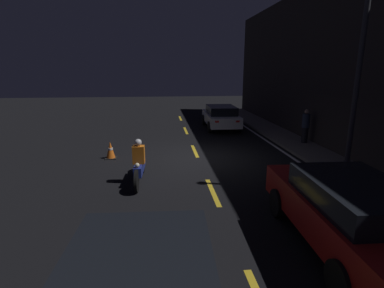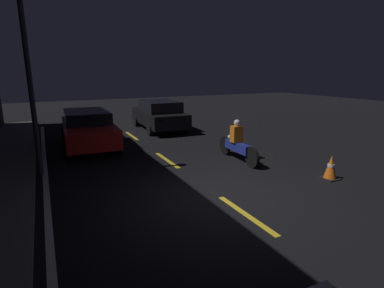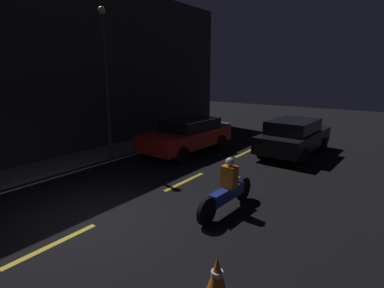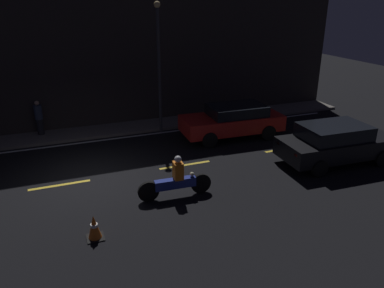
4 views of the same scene
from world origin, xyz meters
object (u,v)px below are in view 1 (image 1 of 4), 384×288
Objects in this scene: taxi_red at (349,212)px; motorcycle at (139,164)px; street_lamp at (358,78)px; pedestrian at (306,126)px; traffic_cone_near at (110,150)px; sedan_white at (221,116)px.

motorcycle is at bearing 48.01° from taxi_red.
pedestrian is at bearing 165.62° from street_lamp.
motorcycle reaches higher than traffic_cone_near.
sedan_white is 0.72× the size of street_lamp.
street_lamp is (-2.83, 1.77, 2.44)m from taxi_red.
sedan_white is at bearing 135.37° from traffic_cone_near.
street_lamp reaches higher than pedestrian.
traffic_cone_near is 8.79m from pedestrian.
traffic_cone_near is 0.12× the size of street_lamp.
pedestrian is (-3.91, 7.37, 0.34)m from motorcycle.
street_lamp is (1.33, 6.03, 2.67)m from motorcycle.
traffic_cone_near is at bearing 136.59° from sedan_white.
traffic_cone_near is (-6.83, -5.58, -0.45)m from taxi_red.
taxi_red is 6.59× the size of traffic_cone_near.
street_lamp is (5.24, -1.34, 2.33)m from pedestrian.
sedan_white is 5.98× the size of traffic_cone_near.
motorcycle is (8.34, -4.28, -0.17)m from sedan_white.
taxi_red is at bearing 39.23° from traffic_cone_near.
taxi_red is at bearing -32.00° from street_lamp.
traffic_cone_near is at bearing 41.52° from taxi_red.
motorcycle is at bearing -62.07° from pedestrian.
taxi_red is 0.79× the size of street_lamp.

